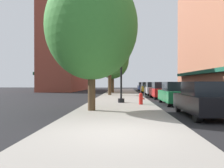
{
  "coord_description": "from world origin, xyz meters",
  "views": [
    {
      "loc": [
        0.24,
        -6.67,
        1.62
      ],
      "look_at": [
        -1.01,
        17.79,
        1.44
      ],
      "focal_mm": 35.51,
      "sensor_mm": 36.0,
      "label": 1
    }
  ],
  "objects_px": {
    "parking_meter_far": "(144,90)",
    "tree_near": "(113,60)",
    "fire_hydrant": "(141,99)",
    "car_black": "(203,100)",
    "car_red": "(161,90)",
    "car_blue": "(143,87)",
    "tree_mid": "(110,51)",
    "tree_far": "(92,27)",
    "car_yellow": "(147,87)",
    "lamppost": "(121,61)",
    "car_green": "(175,94)",
    "car_silver": "(153,89)",
    "parking_meter_near": "(141,89)"
  },
  "relations": [
    {
      "from": "lamppost",
      "to": "car_yellow",
      "type": "distance_m",
      "value": 19.85
    },
    {
      "from": "car_yellow",
      "to": "tree_far",
      "type": "bearing_deg",
      "value": -101.94
    },
    {
      "from": "lamppost",
      "to": "car_silver",
      "type": "xyz_separation_m",
      "value": [
        3.92,
        12.1,
        -2.39
      ]
    },
    {
      "from": "fire_hydrant",
      "to": "car_green",
      "type": "height_order",
      "value": "car_green"
    },
    {
      "from": "car_green",
      "to": "car_yellow",
      "type": "xyz_separation_m",
      "value": [
        0.0,
        19.47,
        0.0
      ]
    },
    {
      "from": "fire_hydrant",
      "to": "car_black",
      "type": "xyz_separation_m",
      "value": [
        2.56,
        -4.49,
        0.29
      ]
    },
    {
      "from": "car_blue",
      "to": "tree_far",
      "type": "bearing_deg",
      "value": -98.83
    },
    {
      "from": "car_red",
      "to": "car_yellow",
      "type": "xyz_separation_m",
      "value": [
        0.0,
        13.38,
        0.0
      ]
    },
    {
      "from": "car_blue",
      "to": "car_red",
      "type": "bearing_deg",
      "value": -88.94
    },
    {
      "from": "tree_far",
      "to": "car_red",
      "type": "relative_size",
      "value": 1.7
    },
    {
      "from": "tree_far",
      "to": "car_red",
      "type": "distance_m",
      "value": 12.51
    },
    {
      "from": "parking_meter_far",
      "to": "car_red",
      "type": "height_order",
      "value": "car_red"
    },
    {
      "from": "tree_near",
      "to": "parking_meter_near",
      "type": "bearing_deg",
      "value": -70.44
    },
    {
      "from": "tree_mid",
      "to": "car_silver",
      "type": "relative_size",
      "value": 1.87
    },
    {
      "from": "parking_meter_near",
      "to": "car_blue",
      "type": "height_order",
      "value": "car_blue"
    },
    {
      "from": "car_red",
      "to": "parking_meter_far",
      "type": "bearing_deg",
      "value": -121.87
    },
    {
      "from": "tree_mid",
      "to": "car_black",
      "type": "xyz_separation_m",
      "value": [
        5.4,
        -15.8,
        -4.53
      ]
    },
    {
      "from": "lamppost",
      "to": "car_black",
      "type": "xyz_separation_m",
      "value": [
        3.92,
        -5.83,
        -2.39
      ]
    },
    {
      "from": "lamppost",
      "to": "tree_mid",
      "type": "bearing_deg",
      "value": 98.44
    },
    {
      "from": "parking_meter_near",
      "to": "tree_mid",
      "type": "bearing_deg",
      "value": 137.76
    },
    {
      "from": "tree_mid",
      "to": "car_yellow",
      "type": "bearing_deg",
      "value": 59.99
    },
    {
      "from": "parking_meter_near",
      "to": "car_black",
      "type": "bearing_deg",
      "value": -81.25
    },
    {
      "from": "parking_meter_far",
      "to": "tree_far",
      "type": "relative_size",
      "value": 0.18
    },
    {
      "from": "car_red",
      "to": "car_blue",
      "type": "relative_size",
      "value": 1.0
    },
    {
      "from": "car_red",
      "to": "parking_meter_near",
      "type": "bearing_deg",
      "value": 153.99
    },
    {
      "from": "car_black",
      "to": "car_yellow",
      "type": "relative_size",
      "value": 1.0
    },
    {
      "from": "lamppost",
      "to": "car_silver",
      "type": "bearing_deg",
      "value": 72.05
    },
    {
      "from": "tree_far",
      "to": "car_yellow",
      "type": "bearing_deg",
      "value": 77.19
    },
    {
      "from": "parking_meter_far",
      "to": "car_silver",
      "type": "bearing_deg",
      "value": 78.34
    },
    {
      "from": "fire_hydrant",
      "to": "tree_near",
      "type": "bearing_deg",
      "value": 98.92
    },
    {
      "from": "tree_near",
      "to": "car_black",
      "type": "height_order",
      "value": "tree_near"
    },
    {
      "from": "parking_meter_near",
      "to": "car_green",
      "type": "xyz_separation_m",
      "value": [
        1.95,
        -6.99,
        -0.14
      ]
    },
    {
      "from": "parking_meter_far",
      "to": "tree_near",
      "type": "relative_size",
      "value": 0.17
    },
    {
      "from": "car_red",
      "to": "tree_mid",
      "type": "bearing_deg",
      "value": 142.07
    },
    {
      "from": "lamppost",
      "to": "tree_mid",
      "type": "distance_m",
      "value": 10.3
    },
    {
      "from": "car_yellow",
      "to": "car_blue",
      "type": "height_order",
      "value": "same"
    },
    {
      "from": "tree_near",
      "to": "car_green",
      "type": "distance_m",
      "value": 17.87
    },
    {
      "from": "fire_hydrant",
      "to": "tree_far",
      "type": "distance_m",
      "value": 6.01
    },
    {
      "from": "tree_far",
      "to": "car_red",
      "type": "height_order",
      "value": "tree_far"
    },
    {
      "from": "tree_near",
      "to": "parking_meter_far",
      "type": "bearing_deg",
      "value": -76.12
    },
    {
      "from": "tree_mid",
      "to": "car_yellow",
      "type": "xyz_separation_m",
      "value": [
        5.4,
        9.35,
        -4.53
      ]
    },
    {
      "from": "fire_hydrant",
      "to": "parking_meter_far",
      "type": "bearing_deg",
      "value": 81.27
    },
    {
      "from": "car_red",
      "to": "tree_near",
      "type": "bearing_deg",
      "value": 115.91
    },
    {
      "from": "tree_far",
      "to": "lamppost",
      "type": "bearing_deg",
      "value": 71.83
    },
    {
      "from": "parking_meter_far",
      "to": "tree_near",
      "type": "distance_m",
      "value": 14.7
    },
    {
      "from": "car_green",
      "to": "car_blue",
      "type": "relative_size",
      "value": 1.0
    },
    {
      "from": "parking_meter_far",
      "to": "car_green",
      "type": "xyz_separation_m",
      "value": [
        1.95,
        -2.8,
        -0.14
      ]
    },
    {
      "from": "parking_meter_far",
      "to": "car_black",
      "type": "distance_m",
      "value": 8.7
    },
    {
      "from": "parking_meter_far",
      "to": "car_black",
      "type": "relative_size",
      "value": 0.3
    },
    {
      "from": "car_red",
      "to": "car_blue",
      "type": "height_order",
      "value": "same"
    }
  ]
}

